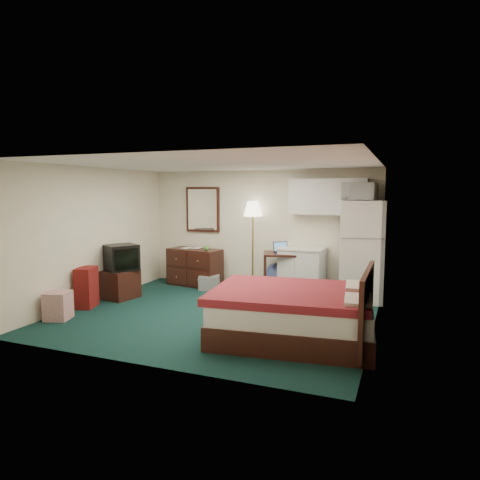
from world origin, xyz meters
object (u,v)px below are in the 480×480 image
at_px(floor_lamp, 253,245).
at_px(suitcase, 87,287).
at_px(fridge, 361,251).
at_px(desk, 280,273).
at_px(tv_stand, 120,284).
at_px(dresser, 195,267).
at_px(bed, 293,315).
at_px(kitchen_counter, 302,272).

bearing_deg(floor_lamp, suitcase, -132.20).
bearing_deg(fridge, suitcase, -161.59).
xyz_separation_m(desk, tv_stand, (-2.77, -1.50, -0.14)).
height_order(fridge, tv_stand, fridge).
distance_m(dresser, suitcase, 2.50).
relative_size(desk, tv_stand, 1.39).
height_order(dresser, desk, desk).
relative_size(floor_lamp, suitcase, 2.57).
height_order(desk, tv_stand, desk).
bearing_deg(tv_stand, floor_lamp, 49.79).
relative_size(desk, fridge, 0.44).
bearing_deg(tv_stand, dresser, 72.48).
distance_m(desk, tv_stand, 3.15).
height_order(desk, suitcase, desk).
bearing_deg(dresser, fridge, 8.92).
bearing_deg(bed, floor_lamp, 113.74).
bearing_deg(kitchen_counter, fridge, -1.14).
distance_m(dresser, desk, 1.95).
height_order(floor_lamp, desk, floor_lamp).
relative_size(dresser, bed, 0.55).
bearing_deg(kitchen_counter, dresser, -175.83).
distance_m(floor_lamp, suitcase, 3.40).
relative_size(desk, kitchen_counter, 0.91).
relative_size(floor_lamp, tv_stand, 3.11).
height_order(bed, tv_stand, bed).
bearing_deg(desk, dresser, 160.85).
bearing_deg(desk, bed, -87.46).
bearing_deg(kitchen_counter, tv_stand, -150.36).
bearing_deg(fridge, tv_stand, -169.14).
bearing_deg(kitchen_counter, desk, -164.16).
bearing_deg(dresser, kitchen_counter, 10.65).
bearing_deg(floor_lamp, dresser, -171.90).
bearing_deg(suitcase, floor_lamp, 30.25).
bearing_deg(bed, suitcase, 169.93).
bearing_deg(dresser, tv_stand, -108.19).
relative_size(kitchen_counter, fridge, 0.48).
height_order(desk, kitchen_counter, kitchen_counter).
distance_m(dresser, kitchen_counter, 2.38).
relative_size(desk, suitcase, 1.15).
distance_m(bed, tv_stand, 3.82).
bearing_deg(floor_lamp, tv_stand, -140.49).
bearing_deg(suitcase, desk, 20.07).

